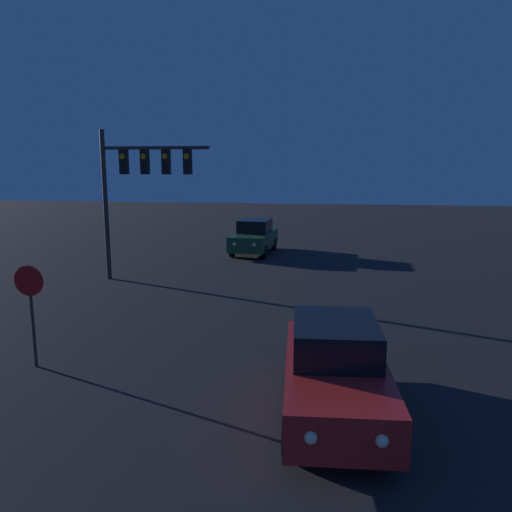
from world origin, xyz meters
The scene contains 4 objects.
car_near centered at (2.10, 11.73, 0.83)m, with size 1.97×4.33×1.68m.
car_far centered at (-1.74, 27.77, 0.83)m, with size 1.99×4.33×1.68m.
traffic_signal_mast centered at (-5.16, 21.31, 3.96)m, with size 4.16×0.30×5.67m.
stop_sign centered at (-4.38, 12.92, 1.58)m, with size 0.66×0.07×2.28m.
Camera 1 is at (1.92, 3.37, 4.39)m, focal length 35.00 mm.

